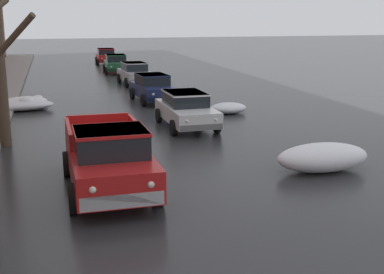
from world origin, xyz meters
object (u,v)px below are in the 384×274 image
Objects in this scene: sedan_darkblue_parked_kerbside_mid at (153,87)px; sedan_green_queued_behind_truck at (116,63)px; sedan_silver_parked_far_down_block at (135,73)px; sedan_red_at_far_intersection at (106,56)px; sedan_white_parked_kerbside_close at (186,109)px; pickup_truck_red_approaching_near_lane at (109,158)px.

sedan_green_queued_behind_truck is at bearing 90.69° from sedan_darkblue_parked_kerbside_mid.
sedan_darkblue_parked_kerbside_mid is at bearing -89.31° from sedan_green_queued_behind_truck.
sedan_red_at_far_intersection is (-0.32, 14.82, 0.00)m from sedan_silver_parked_far_down_block.
sedan_white_parked_kerbside_close and sedan_darkblue_parked_kerbside_mid have the same top height.
sedan_green_queued_behind_truck is at bearing 92.69° from sedan_silver_parked_far_down_block.
sedan_white_parked_kerbside_close and sedan_green_queued_behind_truck have the same top height.
sedan_green_queued_behind_truck is (-0.25, 20.88, -0.00)m from sedan_white_parked_kerbside_close.
sedan_white_parked_kerbside_close is 1.05× the size of sedan_darkblue_parked_kerbside_mid.
pickup_truck_red_approaching_near_lane is 14.18m from sedan_darkblue_parked_kerbside_mid.
sedan_white_parked_kerbside_close is (3.86, 7.06, -0.13)m from pickup_truck_red_approaching_near_lane.
sedan_white_parked_kerbside_close is at bearing -89.30° from sedan_green_queued_behind_truck.
sedan_green_queued_behind_truck is 7.66m from sedan_red_at_far_intersection.
sedan_green_queued_behind_truck is (3.60, 27.94, -0.13)m from pickup_truck_red_approaching_near_lane.
pickup_truck_red_approaching_near_lane is at bearing -95.80° from sedan_red_at_far_intersection.
sedan_silver_parked_far_down_block is at bearing 79.27° from pickup_truck_red_approaching_near_lane.
sedan_silver_parked_far_down_block is at bearing 88.68° from sedan_darkblue_parked_kerbside_mid.
sedan_white_parked_kerbside_close is 6.60m from sedan_darkblue_parked_kerbside_mid.
sedan_green_queued_behind_truck is at bearing -90.12° from sedan_red_at_far_intersection.
pickup_truck_red_approaching_near_lane is at bearing -97.34° from sedan_green_queued_behind_truck.
sedan_darkblue_parked_kerbside_mid is 7.11m from sedan_silver_parked_far_down_block.
sedan_silver_parked_far_down_block is 14.83m from sedan_red_at_far_intersection.
sedan_white_parked_kerbside_close is 20.88m from sedan_green_queued_behind_truck.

